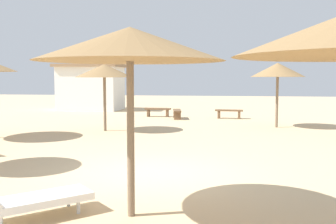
{
  "coord_description": "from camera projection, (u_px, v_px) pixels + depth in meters",
  "views": [
    {
      "loc": [
        1.74,
        -8.65,
        2.23
      ],
      "look_at": [
        0.0,
        3.0,
        1.2
      ],
      "focal_mm": 41.95,
      "sensor_mm": 36.0,
      "label": 1
    }
  ],
  "objects": [
    {
      "name": "parasol_3",
      "position": [
        130.0,
        45.0,
        6.12
      ],
      "size": [
        2.98,
        2.98,
        3.02
      ],
      "color": "#75604C",
      "rests_on": "ground"
    },
    {
      "name": "parasol_7",
      "position": [
        278.0,
        70.0,
        17.48
      ],
      "size": [
        2.39,
        2.39,
        2.9
      ],
      "color": "#75604C",
      "rests_on": "ground"
    },
    {
      "name": "beach_cabana",
      "position": [
        91.0,
        87.0,
        27.25
      ],
      "size": [
        4.43,
        3.35,
        3.16
      ],
      "color": "white",
      "rests_on": "ground"
    },
    {
      "name": "parasol_5",
      "position": [
        104.0,
        71.0,
        16.31
      ],
      "size": [
        2.43,
        2.43,
        2.79
      ],
      "color": "#75604C",
      "rests_on": "ground"
    },
    {
      "name": "bench_1",
      "position": [
        177.0,
        112.0,
        21.39
      ],
      "size": [
        0.64,
        1.55,
        0.49
      ],
      "color": "brown",
      "rests_on": "ground"
    },
    {
      "name": "ground_plane",
      "position": [
        149.0,
        175.0,
        8.97
      ],
      "size": [
        80.0,
        80.0,
        0.0
      ],
      "primitive_type": "plane",
      "color": "#D1B284"
    },
    {
      "name": "lounger_3",
      "position": [
        28.0,
        199.0,
        6.18
      ],
      "size": [
        1.8,
        1.76,
        0.74
      ],
      "color": "white",
      "rests_on": "ground"
    },
    {
      "name": "bench_0",
      "position": [
        229.0,
        112.0,
        21.49
      ],
      "size": [
        1.53,
        0.51,
        0.49
      ],
      "color": "brown",
      "rests_on": "ground"
    },
    {
      "name": "bench_2",
      "position": [
        158.0,
        111.0,
        22.52
      ],
      "size": [
        1.5,
        0.4,
        0.49
      ],
      "color": "brown",
      "rests_on": "ground"
    }
  ]
}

